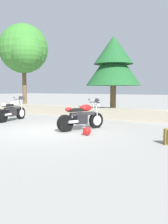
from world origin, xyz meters
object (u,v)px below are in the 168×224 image
object	(u,v)px
rider_helmet	(87,131)
pine_tree_mid_left	(113,62)
motorcycle_white_near_left	(12,111)
motorcycle_red_centre	(82,117)
leafy_tree_far_left	(24,49)

from	to	relation	value
rider_helmet	pine_tree_mid_left	world-z (taller)	pine_tree_mid_left
motorcycle_white_near_left	rider_helmet	size ratio (longest dim) A/B	7.32
motorcycle_white_near_left	motorcycle_red_centre	world-z (taller)	same
motorcycle_white_near_left	rider_helmet	bearing A→B (deg)	-13.86
motorcycle_red_centre	pine_tree_mid_left	distance (m)	4.92
motorcycle_white_near_left	leafy_tree_far_left	world-z (taller)	leafy_tree_far_left
motorcycle_red_centre	rider_helmet	size ratio (longest dim) A/B	7.06
motorcycle_white_near_left	motorcycle_red_centre	xyz separation A→B (m)	(4.35, -0.42, 0.00)
motorcycle_red_centre	leafy_tree_far_left	xyz separation A→B (m)	(-7.20, 4.06, 3.68)
motorcycle_red_centre	leafy_tree_far_left	bearing A→B (deg)	150.58
leafy_tree_far_left	pine_tree_mid_left	xyz separation A→B (m)	(6.50, 0.11, -1.18)
rider_helmet	pine_tree_mid_left	size ratio (longest dim) A/B	0.07
motorcycle_white_near_left	leafy_tree_far_left	xyz separation A→B (m)	(-2.85, 3.64, 3.68)
motorcycle_white_near_left	motorcycle_red_centre	distance (m)	4.37
rider_helmet	motorcycle_white_near_left	bearing A→B (deg)	166.14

